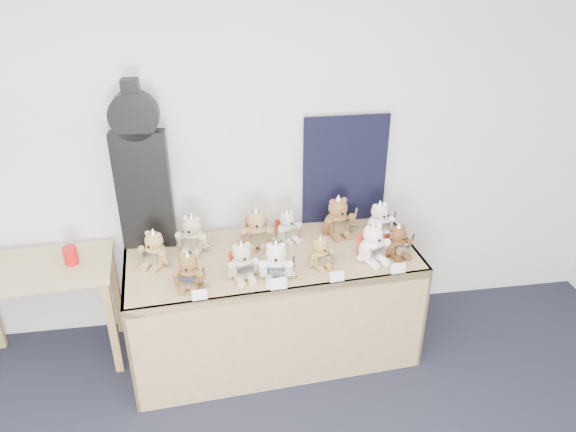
{
  "coord_description": "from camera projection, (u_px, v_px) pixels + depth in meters",
  "views": [
    {
      "loc": [
        0.12,
        -0.94,
        2.69
      ],
      "look_at": [
        0.56,
        1.96,
        1.1
      ],
      "focal_mm": 35.0,
      "sensor_mm": 36.0,
      "label": 1
    }
  ],
  "objects": [
    {
      "name": "teddy_front_far_right",
      "position": [
        373.0,
        244.0,
        3.47
      ],
      "size": [
        0.24,
        0.22,
        0.29
      ],
      "rotation": [
        0.0,
        0.0,
        0.33
      ],
      "color": "white",
      "rests_on": "display_table"
    },
    {
      "name": "teddy_back_left",
      "position": [
        193.0,
        235.0,
        3.57
      ],
      "size": [
        0.23,
        0.22,
        0.29
      ],
      "rotation": [
        0.0,
        0.0,
        -0.31
      ],
      "color": "#C9B493",
      "rests_on": "display_table"
    },
    {
      "name": "teddy_front_left",
      "position": [
        242.0,
        262.0,
        3.31
      ],
      "size": [
        0.22,
        0.2,
        0.27
      ],
      "rotation": [
        0.0,
        0.0,
        0.18
      ],
      "color": "tan",
      "rests_on": "display_table"
    },
    {
      "name": "teddy_front_right",
      "position": [
        320.0,
        253.0,
        3.42
      ],
      "size": [
        0.19,
        0.17,
        0.23
      ],
      "rotation": [
        0.0,
        0.0,
        0.34
      ],
      "color": "olive",
      "rests_on": "display_table"
    },
    {
      "name": "entry_card_b",
      "position": [
        279.0,
        284.0,
        3.23
      ],
      "size": [
        0.1,
        0.03,
        0.07
      ],
      "primitive_type": "cube",
      "rotation": [
        -0.24,
        0.0,
        0.07
      ],
      "color": "silver",
      "rests_on": "display_table"
    },
    {
      "name": "navy_board",
      "position": [
        345.0,
        170.0,
        3.8
      ],
      "size": [
        0.58,
        0.02,
        0.77
      ],
      "primitive_type": "cube",
      "rotation": [
        0.0,
        0.0,
        0.0
      ],
      "color": "black",
      "rests_on": "display_table"
    },
    {
      "name": "entry_card_d",
      "position": [
        398.0,
        268.0,
        3.37
      ],
      "size": [
        0.09,
        0.03,
        0.07
      ],
      "primitive_type": "cube",
      "rotation": [
        -0.24,
        0.0,
        0.07
      ],
      "color": "silver",
      "rests_on": "display_table"
    },
    {
      "name": "teddy_back_end",
      "position": [
        379.0,
        220.0,
        3.76
      ],
      "size": [
        0.22,
        0.2,
        0.27
      ],
      "rotation": [
        0.0,
        0.0,
        0.23
      ],
      "color": "white",
      "rests_on": "display_table"
    },
    {
      "name": "side_table",
      "position": [
        42.0,
        283.0,
        3.56
      ],
      "size": [
        0.93,
        0.56,
        0.75
      ],
      "rotation": [
        0.0,
        0.0,
        0.07
      ],
      "color": "#978751",
      "rests_on": "floor"
    },
    {
      "name": "teddy_back_right",
      "position": [
        338.0,
        218.0,
        3.75
      ],
      "size": [
        0.25,
        0.22,
        0.3
      ],
      "rotation": [
        0.0,
        0.0,
        0.18
      ],
      "color": "brown",
      "rests_on": "display_table"
    },
    {
      "name": "teddy_front_far_left",
      "position": [
        189.0,
        272.0,
        3.22
      ],
      "size": [
        0.21,
        0.18,
        0.25
      ],
      "rotation": [
        0.0,
        0.0,
        -0.19
      ],
      "color": "brown",
      "rests_on": "display_table"
    },
    {
      "name": "entry_card_c",
      "position": [
        337.0,
        277.0,
        3.3
      ],
      "size": [
        0.09,
        0.03,
        0.06
      ],
      "primitive_type": "cube",
      "rotation": [
        -0.24,
        0.0,
        0.07
      ],
      "color": "silver",
      "rests_on": "display_table"
    },
    {
      "name": "teddy_back_far_left",
      "position": [
        154.0,
        250.0,
        3.43
      ],
      "size": [
        0.21,
        0.21,
        0.26
      ],
      "rotation": [
        0.0,
        0.0,
        -0.48
      ],
      "color": "#A6824D",
      "rests_on": "display_table"
    },
    {
      "name": "teddy_front_centre",
      "position": [
        276.0,
        263.0,
        3.29
      ],
      "size": [
        0.23,
        0.2,
        0.28
      ],
      "rotation": [
        0.0,
        0.0,
        -0.15
      ],
      "color": "silver",
      "rests_on": "display_table"
    },
    {
      "name": "red_cup",
      "position": [
        71.0,
        255.0,
        3.51
      ],
      "size": [
        0.09,
        0.09,
        0.12
      ],
      "primitive_type": "cylinder",
      "color": "red",
      "rests_on": "side_table"
    },
    {
      "name": "guitar_case",
      "position": [
        141.0,
        169.0,
        3.44
      ],
      "size": [
        0.34,
        0.11,
        1.09
      ],
      "rotation": [
        0.0,
        0.0,
        -0.05
      ],
      "color": "black",
      "rests_on": "display_table"
    },
    {
      "name": "display_table",
      "position": [
        275.0,
        283.0,
        3.59
      ],
      "size": [
        1.9,
        0.9,
        0.77
      ],
      "rotation": [
        0.0,
        0.0,
        0.07
      ],
      "color": "olive",
      "rests_on": "floor"
    },
    {
      "name": "teddy_back_centre_right",
      "position": [
        287.0,
        227.0,
        3.7
      ],
      "size": [
        0.2,
        0.19,
        0.24
      ],
      "rotation": [
        0.0,
        0.0,
        0.45
      ],
      "color": "silver",
      "rests_on": "display_table"
    },
    {
      "name": "teddy_back_centre_left",
      "position": [
        257.0,
        230.0,
        3.62
      ],
      "size": [
        0.24,
        0.2,
        0.3
      ],
      "rotation": [
        0.0,
        0.0,
        -0.05
      ],
      "color": "#A98454",
      "rests_on": "display_table"
    },
    {
      "name": "entry_card_a",
      "position": [
        199.0,
        295.0,
        3.14
      ],
      "size": [
        0.09,
        0.02,
        0.06
      ],
      "primitive_type": "cube",
      "rotation": [
        -0.24,
        0.0,
        0.07
      ],
      "color": "silver",
      "rests_on": "display_table"
    },
    {
      "name": "teddy_front_end",
      "position": [
        398.0,
        242.0,
        3.52
      ],
      "size": [
        0.21,
        0.19,
        0.25
      ],
      "rotation": [
        0.0,
        0.0,
        0.27
      ],
      "color": "brown",
      "rests_on": "display_table"
    },
    {
      "name": "room_shell",
      "position": [
        247.0,
        121.0,
        3.58
      ],
      "size": [
        6.0,
        6.0,
        6.0
      ],
      "color": "white",
      "rests_on": "floor"
    }
  ]
}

